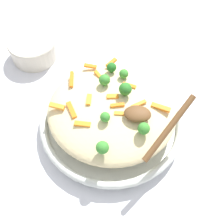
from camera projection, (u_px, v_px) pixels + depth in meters
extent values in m
plane|color=silver|center=(112.00, 125.00, 0.72)|extent=(2.40, 2.40, 0.00)
cylinder|color=silver|center=(112.00, 123.00, 0.71)|extent=(0.31, 0.31, 0.02)
torus|color=silver|center=(112.00, 119.00, 0.69)|extent=(0.33, 0.33, 0.02)
torus|color=black|center=(112.00, 118.00, 0.69)|extent=(0.33, 0.33, 0.00)
ellipsoid|color=beige|center=(112.00, 110.00, 0.66)|extent=(0.29, 0.27, 0.07)
cube|color=orange|center=(161.00, 109.00, 0.63)|extent=(0.04, 0.02, 0.01)
cube|color=orange|center=(117.00, 105.00, 0.63)|extent=(0.03, 0.01, 0.01)
cube|color=orange|center=(129.00, 86.00, 0.66)|extent=(0.03, 0.02, 0.01)
cube|color=orange|center=(121.00, 114.00, 0.62)|extent=(0.03, 0.01, 0.01)
cube|color=orange|center=(72.00, 79.00, 0.67)|extent=(0.01, 0.04, 0.01)
cube|color=orange|center=(83.00, 124.00, 0.61)|extent=(0.03, 0.01, 0.01)
cube|color=orange|center=(89.00, 100.00, 0.64)|extent=(0.01, 0.03, 0.01)
cube|color=orange|center=(72.00, 110.00, 0.63)|extent=(0.03, 0.04, 0.01)
cube|color=orange|center=(139.00, 103.00, 0.63)|extent=(0.03, 0.02, 0.01)
cube|color=orange|center=(99.00, 75.00, 0.68)|extent=(0.02, 0.03, 0.01)
cube|color=orange|center=(111.00, 63.00, 0.70)|extent=(0.03, 0.03, 0.01)
cube|color=orange|center=(111.00, 96.00, 0.64)|extent=(0.03, 0.01, 0.01)
cube|color=orange|center=(90.00, 66.00, 0.70)|extent=(0.03, 0.01, 0.01)
cube|color=orange|center=(57.00, 106.00, 0.63)|extent=(0.03, 0.02, 0.01)
cylinder|color=#205B1C|center=(112.00, 71.00, 0.69)|extent=(0.01, 0.01, 0.01)
sphere|color=#236B23|center=(112.00, 67.00, 0.68)|extent=(0.02, 0.02, 0.02)
cylinder|color=#377928|center=(124.00, 77.00, 0.68)|extent=(0.01, 0.01, 0.01)
sphere|color=#3D8E33|center=(124.00, 74.00, 0.67)|extent=(0.02, 0.02, 0.02)
cylinder|color=#377928|center=(105.00, 120.00, 0.61)|extent=(0.01, 0.01, 0.01)
sphere|color=#3D8E33|center=(105.00, 117.00, 0.60)|extent=(0.02, 0.02, 0.02)
cylinder|color=#377928|center=(143.00, 132.00, 0.60)|extent=(0.01, 0.01, 0.01)
sphere|color=#3D8E33|center=(144.00, 129.00, 0.59)|extent=(0.02, 0.02, 0.02)
cylinder|color=#377928|center=(103.00, 150.00, 0.58)|extent=(0.01, 0.01, 0.01)
sphere|color=#3D8E33|center=(102.00, 148.00, 0.57)|extent=(0.03, 0.03, 0.03)
cylinder|color=#296820|center=(125.00, 93.00, 0.64)|extent=(0.01, 0.01, 0.01)
sphere|color=#2D7A28|center=(125.00, 89.00, 0.63)|extent=(0.03, 0.03, 0.03)
cylinder|color=#377928|center=(105.00, 83.00, 0.66)|extent=(0.01, 0.01, 0.01)
sphere|color=#3D8E33|center=(104.00, 80.00, 0.65)|extent=(0.03, 0.03, 0.03)
ellipsoid|color=brown|center=(138.00, 114.00, 0.61)|extent=(0.06, 0.04, 0.02)
cylinder|color=brown|center=(169.00, 128.00, 0.56)|extent=(0.10, 0.13, 0.06)
cylinder|color=beige|center=(33.00, 48.00, 0.81)|extent=(0.12, 0.12, 0.06)
torus|color=beige|center=(31.00, 41.00, 0.79)|extent=(0.13, 0.13, 0.01)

